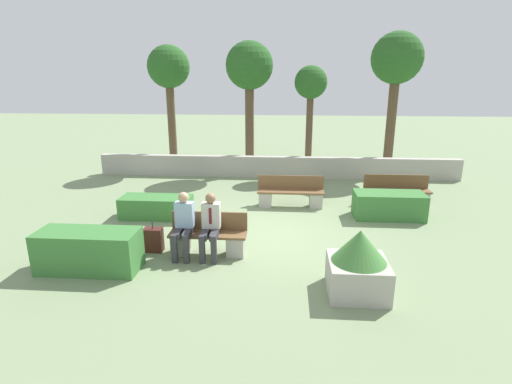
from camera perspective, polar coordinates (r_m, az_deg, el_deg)
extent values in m
plane|color=gray|center=(9.74, 2.05, -5.96)|extent=(60.00, 60.00, 0.00)
cube|color=#ADA89E|center=(15.03, 2.93, 3.61)|extent=(13.42, 0.30, 0.78)
cube|color=brown|center=(8.56, -6.91, -6.04)|extent=(1.64, 0.44, 0.05)
cube|color=brown|center=(8.70, -6.66, -4.06)|extent=(1.64, 0.04, 0.40)
cube|color=#ADA89E|center=(8.78, -10.68, -7.31)|extent=(0.36, 0.40, 0.43)
cube|color=#ADA89E|center=(8.56, -2.93, -7.66)|extent=(0.36, 0.40, 0.43)
cube|color=brown|center=(12.36, 19.54, 0.17)|extent=(1.88, 0.44, 0.05)
cube|color=brown|center=(12.53, 19.36, 1.47)|extent=(1.88, 0.04, 0.40)
cube|color=#ADA89E|center=(12.26, 16.24, -0.83)|extent=(0.36, 0.40, 0.43)
cube|color=#ADA89E|center=(12.63, 22.54, -0.94)|extent=(0.36, 0.40, 0.43)
cube|color=brown|center=(11.59, 4.97, 0.04)|extent=(1.93, 0.44, 0.05)
cube|color=brown|center=(11.77, 4.99, 1.42)|extent=(1.93, 0.04, 0.40)
cube|color=#ADA89E|center=(11.68, 1.34, -1.01)|extent=(0.36, 0.40, 0.43)
cube|color=#ADA89E|center=(11.70, 8.54, -1.16)|extent=(0.36, 0.40, 0.43)
cube|color=#333338|center=(8.34, -7.32, -6.01)|extent=(0.14, 0.46, 0.13)
cube|color=#333338|center=(8.30, -5.95, -6.06)|extent=(0.14, 0.46, 0.13)
cube|color=#333338|center=(8.23, -7.71, -8.14)|extent=(0.11, 0.11, 0.61)
cube|color=#333338|center=(8.19, -6.05, -8.22)|extent=(0.11, 0.11, 0.61)
cube|color=beige|center=(8.42, -6.41, -3.31)|extent=(0.38, 0.22, 0.54)
sphere|color=#936B4C|center=(8.28, -6.52, -0.89)|extent=(0.22, 0.22, 0.22)
cube|color=maroon|center=(8.31, -6.56, -3.45)|extent=(0.06, 0.01, 0.35)
cube|color=#333338|center=(8.47, -11.11, -5.83)|extent=(0.14, 0.46, 0.13)
cube|color=#333338|center=(8.42, -9.79, -5.90)|extent=(0.14, 0.46, 0.13)
cube|color=#333338|center=(8.36, -11.57, -7.93)|extent=(0.11, 0.11, 0.61)
cube|color=#333338|center=(8.30, -9.96, -8.02)|extent=(0.11, 0.11, 0.61)
cube|color=#9EBCE0|center=(8.54, -10.17, -3.18)|extent=(0.38, 0.22, 0.54)
sphere|color=tan|center=(8.41, -10.33, -0.77)|extent=(0.22, 0.22, 0.22)
cube|color=#3D7A38|center=(11.27, 18.43, -1.81)|extent=(1.83, 0.83, 0.69)
cube|color=#3D7A38|center=(11.09, -14.04, -2.08)|extent=(1.88, 0.76, 0.57)
cube|color=#3D7A38|center=(8.52, -22.78, -7.74)|extent=(1.95, 0.77, 0.81)
cube|color=#ADA89E|center=(7.35, 14.27, -11.67)|extent=(1.02, 1.02, 0.61)
cone|color=#47843D|center=(7.10, 14.61, -7.46)|extent=(0.95, 0.95, 0.57)
cube|color=#471E19|center=(8.99, -14.43, -6.63)|extent=(0.40, 0.24, 0.53)
cylinder|color=#333338|center=(8.86, -14.60, -4.46)|extent=(0.02, 0.02, 0.20)
cylinder|color=brown|center=(16.43, -11.92, 9.32)|extent=(0.31, 0.31, 3.57)
sphere|color=#285B23|center=(16.32, -12.40, 17.10)|extent=(1.61, 1.61, 1.61)
cylinder|color=brown|center=(15.50, -0.92, 9.25)|extent=(0.33, 0.33, 3.56)
sphere|color=#285B23|center=(15.39, -0.96, 17.64)|extent=(1.76, 1.76, 1.76)
cylinder|color=brown|center=(15.43, 7.58, 8.25)|extent=(0.25, 0.25, 3.12)
sphere|color=#285B23|center=(15.28, 7.85, 15.28)|extent=(1.20, 1.20, 1.20)
cylinder|color=brown|center=(16.18, 18.69, 9.10)|extent=(0.35, 0.35, 3.79)
sphere|color=#285B23|center=(16.09, 19.50, 17.62)|extent=(1.87, 1.87, 1.87)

